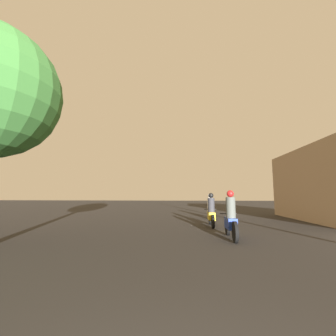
# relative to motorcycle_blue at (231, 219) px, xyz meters

# --- Properties ---
(motorcycle_blue) EXTENTS (0.60, 2.07, 1.65)m
(motorcycle_blue) POSITION_rel_motorcycle_blue_xyz_m (0.00, 0.00, 0.00)
(motorcycle_blue) COLOR black
(motorcycle_blue) RESTS_ON ground_plane
(motorcycle_yellow) EXTENTS (0.60, 2.05, 1.59)m
(motorcycle_yellow) POSITION_rel_motorcycle_blue_xyz_m (-0.36, 3.06, -0.03)
(motorcycle_yellow) COLOR black
(motorcycle_yellow) RESTS_ON ground_plane
(motorcycle_white) EXTENTS (0.60, 1.93, 1.57)m
(motorcycle_white) POSITION_rel_motorcycle_blue_xyz_m (-0.06, 6.80, -0.02)
(motorcycle_white) COLOR black
(motorcycle_white) RESTS_ON ground_plane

